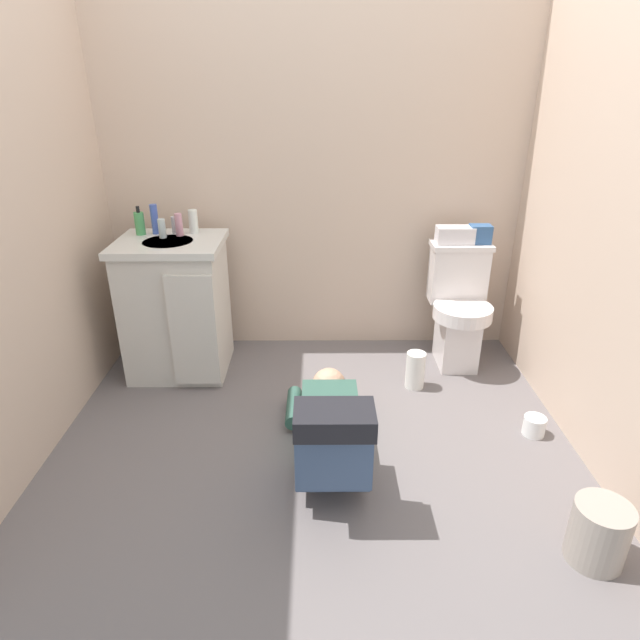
{
  "coord_description": "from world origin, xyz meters",
  "views": [
    {
      "loc": [
        0.02,
        -2.23,
        1.66
      ],
      "look_at": [
        0.03,
        0.42,
        0.45
      ],
      "focal_mm": 30.02,
      "sensor_mm": 36.0,
      "label": 1
    }
  ],
  "objects_px": {
    "bottle_clear": "(162,229)",
    "bottle_white": "(193,221)",
    "bottle_pink": "(179,225)",
    "trash_can": "(599,533)",
    "toilet": "(458,308)",
    "paper_towel_roll": "(415,370)",
    "vanity_cabinet": "(177,306)",
    "person_plumber": "(330,427)",
    "soap_dispenser": "(140,223)",
    "bottle_blue": "(155,219)",
    "toilet_paper_roll": "(534,426)",
    "tissue_box": "(455,235)",
    "faucet": "(174,225)",
    "toiletry_bag": "(480,234)"
  },
  "relations": [
    {
      "from": "vanity_cabinet",
      "to": "faucet",
      "type": "bearing_deg",
      "value": 91.31
    },
    {
      "from": "faucet",
      "to": "trash_can",
      "type": "bearing_deg",
      "value": -40.66
    },
    {
      "from": "faucet",
      "to": "bottle_pink",
      "type": "relative_size",
      "value": 0.77
    },
    {
      "from": "person_plumber",
      "to": "paper_towel_roll",
      "type": "xyz_separation_m",
      "value": [
        0.51,
        0.65,
        -0.07
      ]
    },
    {
      "from": "tissue_box",
      "to": "bottle_pink",
      "type": "relative_size",
      "value": 1.7
    },
    {
      "from": "bottle_pink",
      "to": "toilet_paper_roll",
      "type": "distance_m",
      "value": 2.22
    },
    {
      "from": "toilet",
      "to": "vanity_cabinet",
      "type": "relative_size",
      "value": 0.91
    },
    {
      "from": "person_plumber",
      "to": "trash_can",
      "type": "relative_size",
      "value": 4.3
    },
    {
      "from": "person_plumber",
      "to": "toiletry_bag",
      "type": "height_order",
      "value": "toiletry_bag"
    },
    {
      "from": "bottle_white",
      "to": "trash_can",
      "type": "bearing_deg",
      "value": -42.66
    },
    {
      "from": "soap_dispenser",
      "to": "toilet",
      "type": "bearing_deg",
      "value": -1.15
    },
    {
      "from": "bottle_blue",
      "to": "bottle_white",
      "type": "height_order",
      "value": "bottle_blue"
    },
    {
      "from": "person_plumber",
      "to": "soap_dispenser",
      "type": "bearing_deg",
      "value": 137.25
    },
    {
      "from": "bottle_pink",
      "to": "tissue_box",
      "type": "bearing_deg",
      "value": 2.8
    },
    {
      "from": "bottle_blue",
      "to": "toilet_paper_roll",
      "type": "height_order",
      "value": "bottle_blue"
    },
    {
      "from": "toilet_paper_roll",
      "to": "toilet",
      "type": "bearing_deg",
      "value": 106.31
    },
    {
      "from": "person_plumber",
      "to": "trash_can",
      "type": "bearing_deg",
      "value": -30.93
    },
    {
      "from": "vanity_cabinet",
      "to": "bottle_clear",
      "type": "height_order",
      "value": "bottle_clear"
    },
    {
      "from": "toiletry_bag",
      "to": "bottle_blue",
      "type": "relative_size",
      "value": 0.72
    },
    {
      "from": "faucet",
      "to": "person_plumber",
      "type": "relative_size",
      "value": 0.09
    },
    {
      "from": "faucet",
      "to": "toilet",
      "type": "bearing_deg",
      "value": -1.95
    },
    {
      "from": "toilet",
      "to": "paper_towel_roll",
      "type": "relative_size",
      "value": 3.41
    },
    {
      "from": "tissue_box",
      "to": "toilet_paper_roll",
      "type": "relative_size",
      "value": 2.0
    },
    {
      "from": "person_plumber",
      "to": "bottle_pink",
      "type": "distance_m",
      "value": 1.48
    },
    {
      "from": "paper_towel_roll",
      "to": "toilet",
      "type": "bearing_deg",
      "value": 46.8
    },
    {
      "from": "tissue_box",
      "to": "paper_towel_roll",
      "type": "relative_size",
      "value": 1.0
    },
    {
      "from": "tissue_box",
      "to": "vanity_cabinet",
      "type": "bearing_deg",
      "value": -173.86
    },
    {
      "from": "bottle_white",
      "to": "soap_dispenser",
      "type": "bearing_deg",
      "value": -173.86
    },
    {
      "from": "person_plumber",
      "to": "faucet",
      "type": "bearing_deg",
      "value": 131.2
    },
    {
      "from": "person_plumber",
      "to": "bottle_blue",
      "type": "height_order",
      "value": "bottle_blue"
    },
    {
      "from": "toiletry_bag",
      "to": "trash_can",
      "type": "bearing_deg",
      "value": -87.76
    },
    {
      "from": "vanity_cabinet",
      "to": "bottle_clear",
      "type": "xyz_separation_m",
      "value": [
        -0.05,
        0.06,
        0.46
      ]
    },
    {
      "from": "toilet",
      "to": "paper_towel_roll",
      "type": "distance_m",
      "value": 0.51
    },
    {
      "from": "toiletry_bag",
      "to": "faucet",
      "type": "bearing_deg",
      "value": -178.97
    },
    {
      "from": "bottle_blue",
      "to": "vanity_cabinet",
      "type": "bearing_deg",
      "value": -53.0
    },
    {
      "from": "faucet",
      "to": "toilet_paper_roll",
      "type": "bearing_deg",
      "value": -23.48
    },
    {
      "from": "bottle_pink",
      "to": "toilet_paper_roll",
      "type": "height_order",
      "value": "bottle_pink"
    },
    {
      "from": "bottle_clear",
      "to": "bottle_white",
      "type": "height_order",
      "value": "bottle_white"
    },
    {
      "from": "faucet",
      "to": "tissue_box",
      "type": "distance_m",
      "value": 1.66
    },
    {
      "from": "vanity_cabinet",
      "to": "trash_can",
      "type": "relative_size",
      "value": 3.31
    },
    {
      "from": "bottle_white",
      "to": "bottle_pink",
      "type": "bearing_deg",
      "value": -139.82
    },
    {
      "from": "tissue_box",
      "to": "soap_dispenser",
      "type": "bearing_deg",
      "value": -178.38
    },
    {
      "from": "toilet",
      "to": "bottle_clear",
      "type": "xyz_separation_m",
      "value": [
        -1.75,
        -0.03,
        0.51
      ]
    },
    {
      "from": "vanity_cabinet",
      "to": "tissue_box",
      "type": "relative_size",
      "value": 3.73
    },
    {
      "from": "tissue_box",
      "to": "bottle_pink",
      "type": "xyz_separation_m",
      "value": [
        -1.62,
        -0.08,
        0.08
      ]
    },
    {
      "from": "bottle_white",
      "to": "bottle_blue",
      "type": "bearing_deg",
      "value": -176.53
    },
    {
      "from": "person_plumber",
      "to": "toiletry_bag",
      "type": "relative_size",
      "value": 8.59
    },
    {
      "from": "bottle_pink",
      "to": "trash_can",
      "type": "relative_size",
      "value": 0.52
    },
    {
      "from": "faucet",
      "to": "person_plumber",
      "type": "bearing_deg",
      "value": -48.8
    },
    {
      "from": "bottle_clear",
      "to": "toilet_paper_roll",
      "type": "xyz_separation_m",
      "value": [
        1.98,
        -0.75,
        -0.82
      ]
    }
  ]
}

